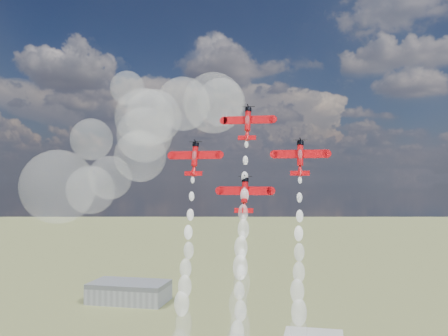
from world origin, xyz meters
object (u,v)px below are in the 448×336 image
plane_slot (245,194)px  plane_left (195,158)px  plane_lead (248,123)px  hangar (129,292)px  plane_right (300,157)px

plane_slot → plane_left: bearing=169.8°
plane_lead → plane_slot: size_ratio=1.00×
plane_left → plane_slot: size_ratio=1.00×
hangar → plane_right: (120.07, -169.05, 79.85)m
plane_lead → plane_right: size_ratio=1.00×
plane_lead → plane_left: plane_lead is taller
plane_lead → plane_right: plane_lead is taller
hangar → plane_left: 208.32m
hangar → plane_right: bearing=-54.6°
plane_lead → plane_slot: bearing=-90.0°
hangar → plane_left: size_ratio=3.70×
hangar → plane_slot: plane_slot is taller
hangar → plane_right: plane_right is taller
hangar → plane_left: (91.89, -169.05, 79.85)m
hangar → plane_left: bearing=-61.5°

